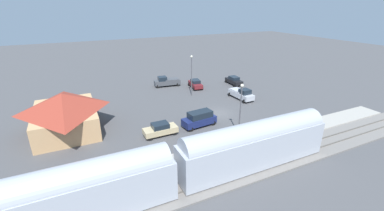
{
  "coord_description": "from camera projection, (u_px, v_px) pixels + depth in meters",
  "views": [
    {
      "loc": [
        -32.19,
        20.18,
        16.4
      ],
      "look_at": [
        2.6,
        3.5,
        1.0
      ],
      "focal_mm": 23.91,
      "sensor_mm": 36.0,
      "label": 1
    }
  ],
  "objects": [
    {
      "name": "platform",
      "position": [
        259.0,
        140.0,
        32.71
      ],
      "size": [
        3.2,
        46.0,
        0.3
      ],
      "color": "#A8A399",
      "rests_on": "ground"
    },
    {
      "name": "pickup_silver",
      "position": [
        241.0,
        94.0,
        46.92
      ],
      "size": [
        5.49,
        2.69,
        2.14
      ],
      "color": "silver",
      "rests_on": "ground"
    },
    {
      "name": "pedestrian_on_platform",
      "position": [
        302.0,
        124.0,
        34.56
      ],
      "size": [
        0.36,
        0.36,
        1.71
      ],
      "color": "#23284C",
      "rests_on": "platform"
    },
    {
      "name": "pedestrian_waiting_far",
      "position": [
        210.0,
        146.0,
        29.1
      ],
      "size": [
        0.36,
        0.36,
        1.71
      ],
      "color": "#23284C",
      "rests_on": "platform"
    },
    {
      "name": "passenger_train",
      "position": [
        67.0,
        194.0,
        19.5
      ],
      "size": [
        2.93,
        52.8,
        4.98
      ],
      "color": "#ADB2BC",
      "rests_on": "railway_track"
    },
    {
      "name": "suv_navy",
      "position": [
        199.0,
        119.0,
        36.45
      ],
      "size": [
        2.44,
        5.07,
        2.22
      ],
      "color": "navy",
      "rests_on": "ground"
    },
    {
      "name": "station_building",
      "position": [
        65.0,
        112.0,
        34.63
      ],
      "size": [
        11.61,
        8.54,
        5.36
      ],
      "color": "tan",
      "rests_on": "ground"
    },
    {
      "name": "pickup_charcoal",
      "position": [
        167.0,
        81.0,
        54.34
      ],
      "size": [
        2.6,
        5.6,
        2.14
      ],
      "color": "#47494F",
      "rests_on": "ground"
    },
    {
      "name": "light_pole_lot_center",
      "position": [
        192.0,
        71.0,
        47.34
      ],
      "size": [
        0.44,
        0.44,
        7.69
      ],
      "color": "#515156",
      "rests_on": "ground"
    },
    {
      "name": "light_pole_near_platform",
      "position": [
        241.0,
        103.0,
        32.96
      ],
      "size": [
        0.44,
        0.44,
        7.05
      ],
      "color": "#515156",
      "rests_on": "ground"
    },
    {
      "name": "sedan_tan",
      "position": [
        160.0,
        129.0,
        33.98
      ],
      "size": [
        1.9,
        4.52,
        1.74
      ],
      "color": "#C6B284",
      "rests_on": "ground"
    },
    {
      "name": "ground_plane",
      "position": [
        219.0,
        113.0,
        41.14
      ],
      "size": [
        200.0,
        200.0,
        0.0
      ],
      "primitive_type": "plane",
      "color": "#4C4C4F"
    },
    {
      "name": "sedan_black",
      "position": [
        234.0,
        80.0,
        55.58
      ],
      "size": [
        4.55,
        2.37,
        1.74
      ],
      "color": "black",
      "rests_on": "ground"
    },
    {
      "name": "sedan_maroon",
      "position": [
        195.0,
        84.0,
        53.28
      ],
      "size": [
        4.71,
        2.73,
        1.74
      ],
      "color": "maroon",
      "rests_on": "ground"
    },
    {
      "name": "railway_track",
      "position": [
        282.0,
        156.0,
        29.38
      ],
      "size": [
        4.8,
        70.0,
        0.3
      ],
      "color": "slate",
      "rests_on": "ground"
    }
  ]
}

